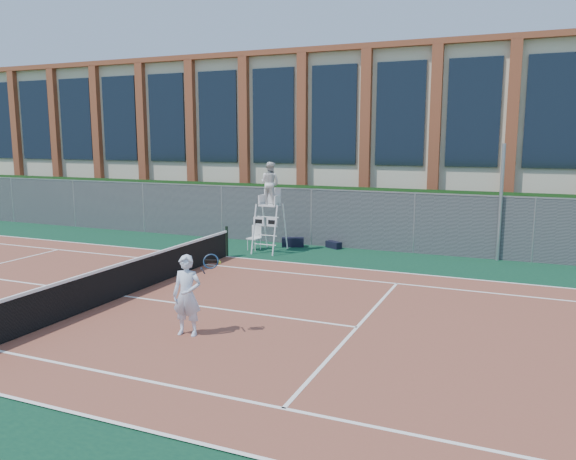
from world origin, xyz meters
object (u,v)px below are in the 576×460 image
at_px(steel_pole, 501,203).
at_px(plastic_chair, 255,236).
at_px(umpire_chair, 270,186).
at_px(tennis_player, 187,295).

distance_m(steel_pole, plastic_chair, 8.79).
xyz_separation_m(steel_pole, umpire_chair, (-7.87, -1.65, 0.46)).
height_order(umpire_chair, tennis_player, umpire_chair).
height_order(steel_pole, plastic_chair, steel_pole).
relative_size(plastic_chair, tennis_player, 0.52).
bearing_deg(tennis_player, plastic_chair, 107.50).
bearing_deg(tennis_player, steel_pole, 61.67).
distance_m(steel_pole, tennis_player, 12.05).
relative_size(umpire_chair, plastic_chair, 3.67).
bearing_deg(tennis_player, umpire_chair, 103.75).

